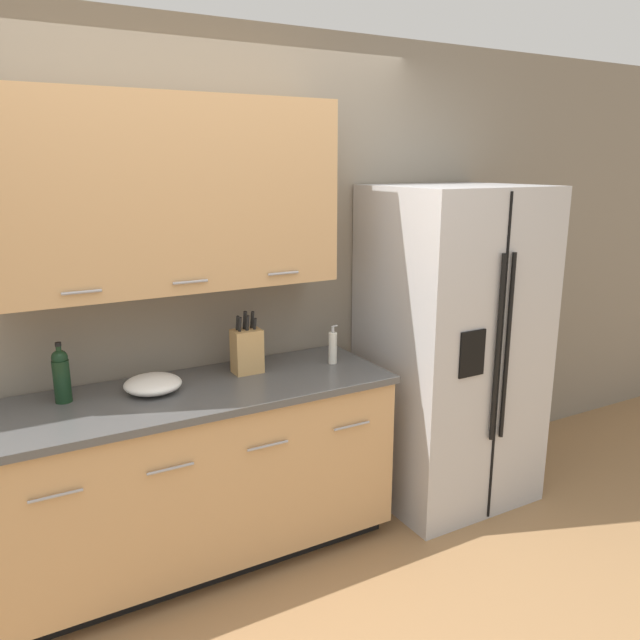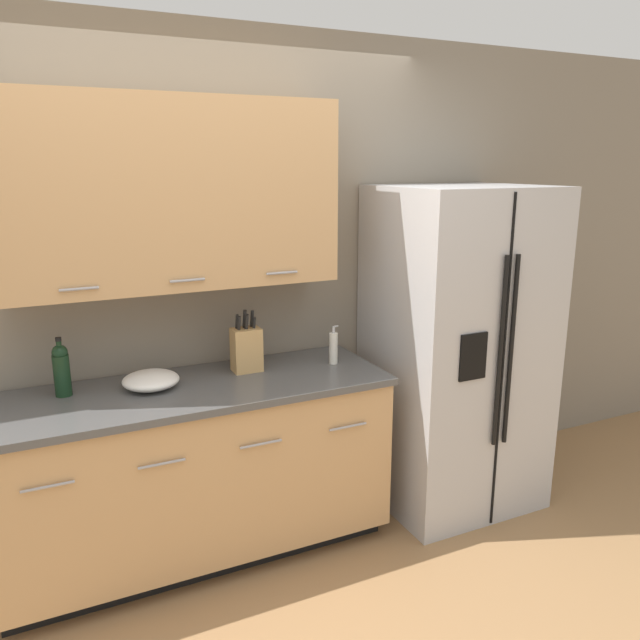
# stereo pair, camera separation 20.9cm
# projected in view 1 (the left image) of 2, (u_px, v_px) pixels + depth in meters

# --- Properties ---
(ground_plane) EXTENTS (14.00, 14.00, 0.00)m
(ground_plane) POSITION_uv_depth(u_px,v_px,m) (285.00, 631.00, 2.65)
(ground_plane) COLOR #997047
(wall_back) EXTENTS (10.00, 0.39, 2.60)m
(wall_back) POSITION_uv_depth(u_px,v_px,m) (190.00, 268.00, 3.10)
(wall_back) COLOR gray
(wall_back) RESTS_ON ground_plane
(counter_unit) EXTENTS (1.89, 0.64, 0.90)m
(counter_unit) POSITION_uv_depth(u_px,v_px,m) (199.00, 474.00, 3.04)
(counter_unit) COLOR black
(counter_unit) RESTS_ON ground_plane
(refrigerator) EXTENTS (0.87, 0.79, 1.82)m
(refrigerator) POSITION_uv_depth(u_px,v_px,m) (451.00, 346.00, 3.58)
(refrigerator) COLOR #B2B2B5
(refrigerator) RESTS_ON ground_plane
(knife_block) EXTENTS (0.14, 0.10, 0.32)m
(knife_block) POSITION_uv_depth(u_px,v_px,m) (247.00, 350.00, 3.13)
(knife_block) COLOR tan
(knife_block) RESTS_ON counter_unit
(wine_bottle) EXTENTS (0.07, 0.07, 0.27)m
(wine_bottle) POSITION_uv_depth(u_px,v_px,m) (61.00, 375.00, 2.74)
(wine_bottle) COLOR black
(wine_bottle) RESTS_ON counter_unit
(soap_dispenser) EXTENTS (0.05, 0.04, 0.21)m
(soap_dispenser) POSITION_uv_depth(u_px,v_px,m) (333.00, 347.00, 3.28)
(soap_dispenser) COLOR silver
(soap_dispenser) RESTS_ON counter_unit
(mixing_bowl) EXTENTS (0.26, 0.26, 0.08)m
(mixing_bowl) POSITION_uv_depth(u_px,v_px,m) (153.00, 384.00, 2.88)
(mixing_bowl) COLOR white
(mixing_bowl) RESTS_ON counter_unit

